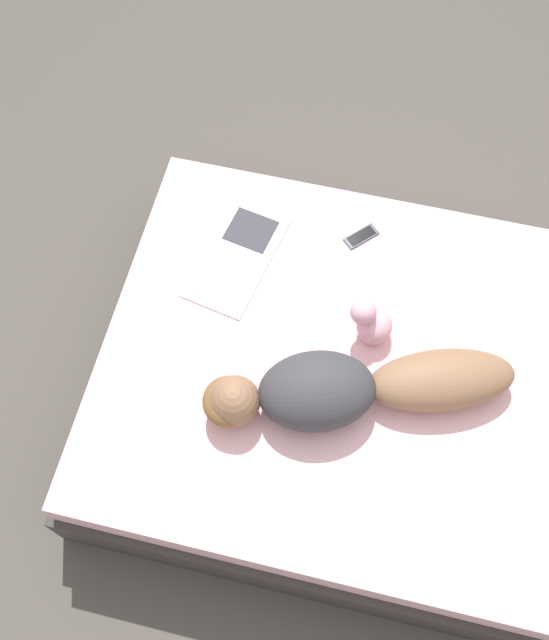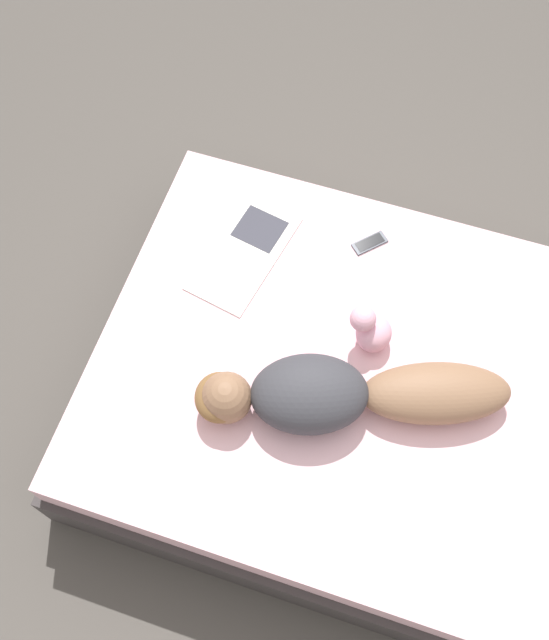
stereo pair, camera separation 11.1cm
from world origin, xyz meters
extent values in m
plane|color=#4C4742|center=(0.00, 0.00, 0.00)|extent=(12.00, 12.00, 0.00)
cube|color=#383333|center=(0.00, 0.00, 0.15)|extent=(1.71, 2.12, 0.30)
cube|color=beige|center=(0.00, 0.00, 0.39)|extent=(1.65, 2.06, 0.17)
ellipsoid|color=brown|center=(-0.02, -0.31, 0.56)|extent=(0.43, 0.62, 0.17)
ellipsoid|color=#333338|center=(-0.18, 0.14, 0.59)|extent=(0.45, 0.53, 0.23)
ellipsoid|color=brown|center=(-0.30, 0.46, 0.57)|extent=(0.26, 0.25, 0.11)
sphere|color=brown|center=(-0.29, 0.44, 0.57)|extent=(0.20, 0.20, 0.20)
cube|color=silver|center=(0.25, 0.63, 0.47)|extent=(0.32, 0.33, 0.01)
cube|color=silver|center=(0.52, 0.58, 0.47)|extent=(0.32, 0.33, 0.01)
cube|color=#2D2D38|center=(0.52, 0.58, 0.48)|extent=(0.21, 0.23, 0.00)
cube|color=#333842|center=(0.60, 0.10, 0.47)|extent=(0.15, 0.15, 0.01)
cube|color=black|center=(0.60, 0.10, 0.48)|extent=(0.12, 0.12, 0.00)
ellipsoid|color=#DB9EB2|center=(0.16, -0.03, 0.54)|extent=(0.16, 0.14, 0.13)
sphere|color=#DB9EB2|center=(0.16, 0.03, 0.64)|extent=(0.10, 0.10, 0.10)
camera|label=1|loc=(-1.18, 0.07, 3.24)|focal=42.00mm
camera|label=2|loc=(-1.15, -0.04, 3.24)|focal=42.00mm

